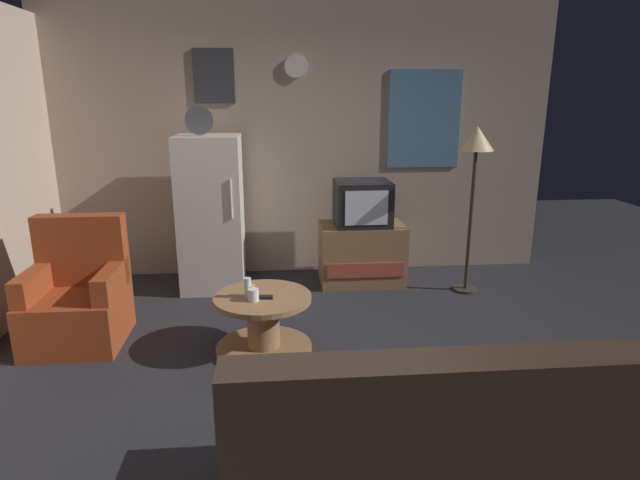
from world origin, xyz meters
TOP-DOWN VIEW (x-y plane):
  - ground_plane at (0.00, 0.00)m, footprint 12.00×12.00m
  - wall_with_art at (0.01, 2.45)m, footprint 5.20×0.12m
  - fridge at (-0.92, 1.96)m, footprint 0.60×0.62m
  - tv_stand at (0.57, 1.96)m, footprint 0.84×0.53m
  - crt_tv at (0.56, 1.95)m, footprint 0.54×0.51m
  - standing_lamp at (1.56, 1.63)m, footprint 0.32×0.32m
  - coffee_table at (-0.41, 0.52)m, footprint 0.72×0.72m
  - wine_glass at (-0.51, 0.50)m, footprint 0.05×0.05m
  - mug_ceramic_white at (-0.47, 0.43)m, footprint 0.08×0.08m
  - mug_ceramic_tan at (-0.50, 0.51)m, footprint 0.08×0.08m
  - remote_control at (-0.41, 0.47)m, footprint 0.15×0.05m
  - armchair at (-1.84, 0.84)m, footprint 0.68×0.68m
  - couch at (0.32, -1.18)m, footprint 1.70×0.80m

SIDE VIEW (x-z plane):
  - ground_plane at x=0.00m, z-range 0.00..0.00m
  - coffee_table at x=-0.41m, z-range 0.00..0.44m
  - tv_stand at x=0.57m, z-range 0.00..0.61m
  - couch at x=0.32m, z-range -0.15..0.77m
  - armchair at x=-1.84m, z-range -0.14..0.82m
  - remote_control at x=-0.41m, z-range 0.44..0.46m
  - mug_ceramic_white at x=-0.47m, z-range 0.44..0.53m
  - mug_ceramic_tan at x=-0.50m, z-range 0.44..0.53m
  - wine_glass at x=-0.51m, z-range 0.44..0.59m
  - fridge at x=-0.92m, z-range -0.13..1.64m
  - crt_tv at x=0.56m, z-range 0.61..1.05m
  - standing_lamp at x=1.56m, z-range 0.56..2.15m
  - wall_with_art at x=0.01m, z-range 0.00..2.80m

